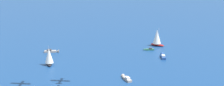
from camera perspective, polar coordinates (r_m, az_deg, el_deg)
sailboat_far_stbd at (r=176.85m, az=-9.87°, el=-2.12°), size 7.62×5.08×9.47m
sailboat_inshore at (r=207.40m, az=7.10°, el=0.86°), size 8.34×6.30×10.65m
motorboat_offshore at (r=188.67m, az=8.03°, el=-2.06°), size 7.75×5.77×2.27m
motorboat_trailing at (r=199.78m, az=5.74°, el=-1.00°), size 4.00×5.62×1.63m
motorboat_ahead at (r=197.49m, az=-9.37°, el=-1.29°), size 5.17×7.97×2.28m
motorboat_mid_cluster at (r=158.06m, az=2.23°, el=-5.55°), size 7.63×2.82×2.16m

